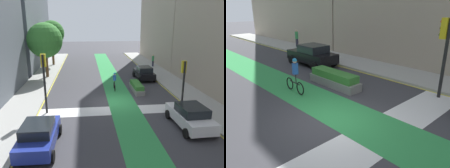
{
  "view_description": "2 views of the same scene",
  "coord_description": "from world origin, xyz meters",
  "views": [
    {
      "loc": [
        -2.19,
        -18.75,
        6.91
      ],
      "look_at": [
        0.18,
        1.83,
        1.12
      ],
      "focal_mm": 36.58,
      "sensor_mm": 36.0,
      "label": 1
    },
    {
      "loc": [
        -5.2,
        -6.08,
        4.35
      ],
      "look_at": [
        1.15,
        0.76,
        1.05
      ],
      "focal_mm": 35.76,
      "sensor_mm": 36.0,
      "label": 2
    }
  ],
  "objects": [
    {
      "name": "median_planter",
      "position": [
        2.81,
        2.88,
        0.4
      ],
      "size": [
        0.9,
        3.45,
        0.85
      ],
      "color": "slate",
      "rests_on": "ground_plane"
    },
    {
      "name": "traffic_signal_near_right",
      "position": [
        5.51,
        -1.81,
        2.7
      ],
      "size": [
        0.35,
        0.52,
        3.83
      ],
      "color": "black",
      "rests_on": "ground_plane"
    },
    {
      "name": "ground_plane",
      "position": [
        0.0,
        0.0,
        0.0
      ],
      "size": [
        120.0,
        120.0,
        0.0
      ],
      "primitive_type": "plane",
      "color": "#38383D"
    },
    {
      "name": "bike_lane_paint",
      "position": [
        0.81,
        0.0,
        0.0
      ],
      "size": [
        2.4,
        60.0,
        0.01
      ],
      "primitive_type": "cube",
      "color": "#2D8C47",
      "rests_on": "ground_plane"
    },
    {
      "name": "sidewalk_right",
      "position": [
        7.5,
        0.0,
        0.07
      ],
      "size": [
        3.0,
        60.0,
        0.15
      ],
      "primitive_type": "cube",
      "color": "#9E9E99",
      "rests_on": "ground_plane"
    },
    {
      "name": "crosswalk_band",
      "position": [
        0.0,
        -2.0,
        0.0
      ],
      "size": [
        12.0,
        1.8,
        0.01
      ],
      "primitive_type": "cube",
      "color": "silver",
      "rests_on": "ground_plane"
    },
    {
      "name": "cyclist_in_lane",
      "position": [
        0.63,
        3.47,
        0.97
      ],
      "size": [
        0.32,
        1.73,
        1.86
      ],
      "color": "black",
      "rests_on": "ground_plane"
    },
    {
      "name": "pedestrian_sidewalk_right_a",
      "position": [
        7.88,
        14.49,
        1.08
      ],
      "size": [
        0.34,
        0.34,
        1.8
      ],
      "color": "#262638",
      "rests_on": "sidewalk_right"
    },
    {
      "name": "curb_stripe_right",
      "position": [
        6.0,
        0.0,
        0.01
      ],
      "size": [
        0.16,
        60.0,
        0.01
      ],
      "primitive_type": "cube",
      "color": "yellow",
      "rests_on": "ground_plane"
    },
    {
      "name": "car_black_right_far",
      "position": [
        4.72,
        7.5,
        0.8
      ],
      "size": [
        2.05,
        4.22,
        1.57
      ],
      "color": "black",
      "rests_on": "ground_plane"
    }
  ]
}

